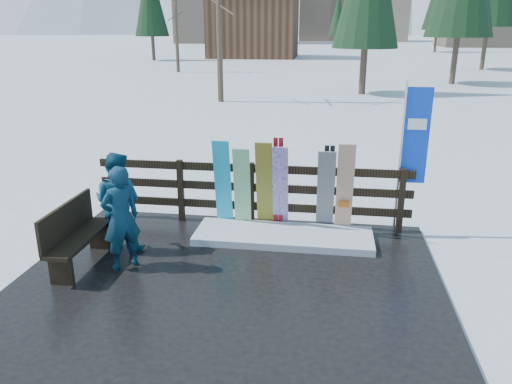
% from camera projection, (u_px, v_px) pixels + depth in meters
% --- Properties ---
extents(ground, '(700.00, 700.00, 0.00)m').
position_uv_depth(ground, '(227.00, 287.00, 7.03)').
color(ground, white).
rests_on(ground, ground).
extents(deck, '(6.00, 5.00, 0.08)m').
position_uv_depth(deck, '(227.00, 285.00, 7.02)').
color(deck, black).
rests_on(deck, ground).
extents(fence, '(5.60, 0.10, 1.15)m').
position_uv_depth(fence, '(251.00, 190.00, 8.87)').
color(fence, black).
rests_on(fence, deck).
extents(snow_patch, '(2.97, 1.00, 0.12)m').
position_uv_depth(snow_patch, '(283.00, 236.00, 8.40)').
color(snow_patch, white).
rests_on(snow_patch, deck).
extents(bench, '(0.41, 1.50, 0.97)m').
position_uv_depth(bench, '(75.00, 233.00, 7.36)').
color(bench, black).
rests_on(bench, deck).
extents(snowboard_0, '(0.29, 0.33, 1.61)m').
position_uv_depth(snowboard_0, '(223.00, 184.00, 8.68)').
color(snowboard_0, '#18B9E1').
rests_on(snowboard_0, deck).
extents(snowboard_1, '(0.29, 0.25, 1.48)m').
position_uv_depth(snowboard_1, '(242.00, 189.00, 8.65)').
color(snowboard_1, white).
rests_on(snowboard_1, deck).
extents(snowboard_2, '(0.29, 0.40, 1.61)m').
position_uv_depth(snowboard_2, '(264.00, 186.00, 8.58)').
color(snowboard_2, yellow).
rests_on(snowboard_2, deck).
extents(snowboard_3, '(0.27, 0.41, 1.55)m').
position_uv_depth(snowboard_3, '(280.00, 189.00, 8.55)').
color(snowboard_3, white).
rests_on(snowboard_3, deck).
extents(snowboard_4, '(0.29, 0.42, 1.50)m').
position_uv_depth(snowboard_4, '(326.00, 192.00, 8.45)').
color(snowboard_4, black).
rests_on(snowboard_4, deck).
extents(snowboard_5, '(0.28, 0.28, 1.62)m').
position_uv_depth(snowboard_5, '(345.00, 190.00, 8.39)').
color(snowboard_5, silver).
rests_on(snowboard_5, deck).
extents(ski_pair_a, '(0.16, 0.19, 1.66)m').
position_uv_depth(ski_pair_a, '(278.00, 184.00, 8.60)').
color(ski_pair_a, maroon).
rests_on(ski_pair_a, deck).
extents(ski_pair_b, '(0.17, 0.31, 1.58)m').
position_uv_depth(ski_pair_b, '(328.00, 189.00, 8.50)').
color(ski_pair_b, black).
rests_on(ski_pair_b, deck).
extents(rental_flag, '(0.45, 0.04, 2.60)m').
position_uv_depth(rental_flag, '(412.00, 142.00, 8.24)').
color(rental_flag, silver).
rests_on(rental_flag, deck).
extents(person_front, '(0.67, 0.67, 1.56)m').
position_uv_depth(person_front, '(121.00, 218.00, 7.21)').
color(person_front, '#104455').
rests_on(person_front, deck).
extents(person_back, '(0.85, 0.70, 1.60)m').
position_uv_depth(person_back, '(118.00, 202.00, 7.82)').
color(person_back, navy).
rests_on(person_back, deck).
extents(trees, '(41.96, 68.67, 13.95)m').
position_uv_depth(trees, '(382.00, 2.00, 50.03)').
color(trees, '#382B1E').
rests_on(trees, ground).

